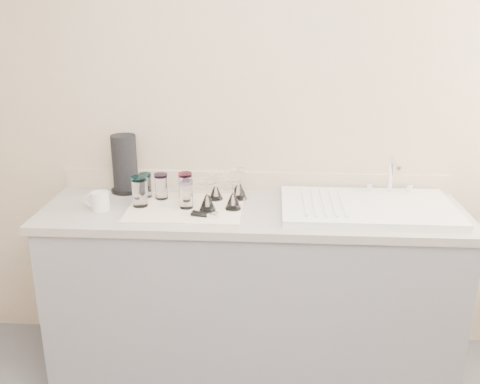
# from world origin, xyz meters

# --- Properties ---
(room_envelope) EXTENTS (3.54, 3.50, 2.52)m
(room_envelope) POSITION_xyz_m (0.00, 0.00, 1.56)
(room_envelope) COLOR #545459
(room_envelope) RESTS_ON ground
(counter_unit) EXTENTS (2.06, 0.62, 0.90)m
(counter_unit) POSITION_xyz_m (0.00, 1.20, 0.45)
(counter_unit) COLOR slate
(counter_unit) RESTS_ON ground
(sink_unit) EXTENTS (0.82, 0.50, 0.22)m
(sink_unit) POSITION_xyz_m (0.55, 1.20, 0.92)
(sink_unit) COLOR white
(sink_unit) RESTS_ON counter_unit
(dish_towel) EXTENTS (0.55, 0.42, 0.01)m
(dish_towel) POSITION_xyz_m (-0.33, 1.18, 0.90)
(dish_towel) COLOR white
(dish_towel) RESTS_ON counter_unit
(tumbler_teal) EXTENTS (0.06, 0.06, 0.12)m
(tumbler_teal) POSITION_xyz_m (-0.55, 1.32, 0.97)
(tumbler_teal) COLOR white
(tumbler_teal) RESTS_ON dish_towel
(tumbler_cyan) EXTENTS (0.07, 0.07, 0.13)m
(tumbler_cyan) POSITION_xyz_m (-0.47, 1.29, 0.97)
(tumbler_cyan) COLOR white
(tumbler_cyan) RESTS_ON dish_towel
(tumbler_purple) EXTENTS (0.07, 0.07, 0.14)m
(tumbler_purple) POSITION_xyz_m (-0.34, 1.29, 0.98)
(tumbler_purple) COLOR white
(tumbler_purple) RESTS_ON dish_towel
(tumbler_magenta) EXTENTS (0.08, 0.08, 0.15)m
(tumbler_magenta) POSITION_xyz_m (-0.55, 1.18, 0.98)
(tumbler_magenta) COLOR white
(tumbler_magenta) RESTS_ON dish_towel
(tumbler_lavender) EXTENTS (0.07, 0.07, 0.14)m
(tumbler_lavender) POSITION_xyz_m (-0.32, 1.17, 0.98)
(tumbler_lavender) COLOR white
(tumbler_lavender) RESTS_ON dish_towel
(goblet_back_left) EXTENTS (0.07, 0.07, 0.13)m
(goblet_back_left) POSITION_xyz_m (-0.19, 1.30, 0.95)
(goblet_back_left) COLOR white
(goblet_back_left) RESTS_ON dish_towel
(goblet_back_right) EXTENTS (0.09, 0.09, 0.15)m
(goblet_back_right) POSITION_xyz_m (-0.08, 1.32, 0.96)
(goblet_back_right) COLOR white
(goblet_back_right) RESTS_ON dish_towel
(goblet_front_left) EXTENTS (0.08, 0.08, 0.14)m
(goblet_front_left) POSITION_xyz_m (-0.22, 1.14, 0.96)
(goblet_front_left) COLOR white
(goblet_front_left) RESTS_ON dish_towel
(goblet_front_right) EXTENTS (0.08, 0.08, 0.14)m
(goblet_front_right) POSITION_xyz_m (-0.09, 1.17, 0.96)
(goblet_front_right) COLOR white
(goblet_front_right) RESTS_ON dish_towel
(can_opener) EXTENTS (0.14, 0.08, 0.02)m
(can_opener) POSITION_xyz_m (-0.22, 1.06, 0.92)
(can_opener) COLOR silver
(can_opener) RESTS_ON dish_towel
(white_mug) EXTENTS (0.13, 0.09, 0.09)m
(white_mug) POSITION_xyz_m (-0.74, 1.13, 0.94)
(white_mug) COLOR silver
(white_mug) RESTS_ON counter_unit
(paper_towel_roll) EXTENTS (0.16, 0.16, 0.31)m
(paper_towel_roll) POSITION_xyz_m (-0.68, 1.42, 1.05)
(paper_towel_roll) COLOR black
(paper_towel_roll) RESTS_ON counter_unit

